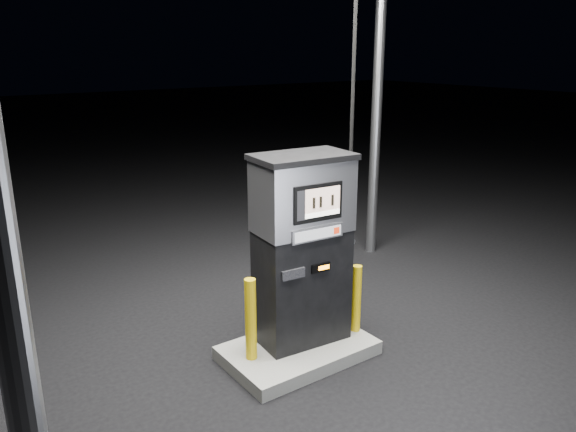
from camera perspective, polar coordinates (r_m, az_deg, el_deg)
ground at (r=6.40m, az=1.02°, el=-14.05°), size 80.00×80.00×0.00m
pump_island at (r=6.37m, az=1.03°, el=-13.47°), size 1.60×1.00×0.15m
fuel_dispenser at (r=6.02m, az=1.49°, el=-3.24°), size 1.17×0.71×4.33m
bollard_left at (r=5.88m, az=-3.81°, el=-10.43°), size 0.14×0.14×0.89m
bollard_right at (r=6.48m, az=6.95°, el=-8.32°), size 0.11×0.11×0.80m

